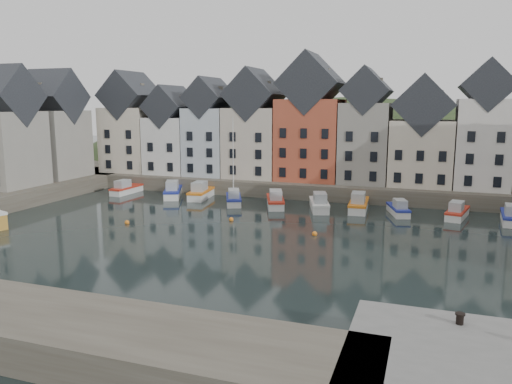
% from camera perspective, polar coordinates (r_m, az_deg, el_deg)
% --- Properties ---
extents(ground, '(260.00, 260.00, 0.00)m').
position_cam_1_polar(ground, '(46.26, -1.97, -5.85)').
color(ground, black).
rests_on(ground, ground).
extents(far_quay, '(90.00, 16.00, 2.00)m').
position_cam_1_polar(far_quay, '(74.19, 6.43, 0.92)').
color(far_quay, '#4B4539').
rests_on(far_quay, ground).
extents(hillside, '(153.60, 70.40, 64.00)m').
position_cam_1_polar(hillside, '(103.42, 9.48, -7.34)').
color(hillside, '#24381C').
rests_on(hillside, ground).
extents(far_terrace, '(72.37, 8.16, 17.78)m').
position_cam_1_polar(far_terrace, '(70.76, 8.74, 6.85)').
color(far_terrace, beige).
rests_on(far_terrace, far_quay).
extents(left_terrace, '(7.65, 17.00, 15.69)m').
position_cam_1_polar(left_terrace, '(75.87, -24.37, 6.28)').
color(left_terrace, gray).
rests_on(left_terrace, left_quay).
extents(mooring_buoys, '(20.50, 5.50, 0.50)m').
position_cam_1_polar(mooring_buoys, '(52.46, -3.95, -3.78)').
color(mooring_buoys, orange).
rests_on(mooring_buoys, ground).
extents(boat_a, '(2.03, 5.92, 2.25)m').
position_cam_1_polar(boat_a, '(73.68, -14.65, 0.33)').
color(boat_a, silver).
rests_on(boat_a, ground).
extents(boat_b, '(4.60, 6.98, 2.57)m').
position_cam_1_polar(boat_b, '(69.64, -9.48, 0.06)').
color(boat_b, silver).
rests_on(boat_b, ground).
extents(boat_c, '(2.96, 6.98, 2.60)m').
position_cam_1_polar(boat_c, '(68.21, -6.26, -0.07)').
color(boat_c, silver).
rests_on(boat_c, ground).
extents(boat_d, '(4.00, 6.13, 11.25)m').
position_cam_1_polar(boat_d, '(63.82, -2.57, -0.75)').
color(boat_d, silver).
rests_on(boat_d, ground).
extents(boat_e, '(4.03, 6.67, 2.45)m').
position_cam_1_polar(boat_e, '(62.19, 2.23, -1.04)').
color(boat_e, silver).
rests_on(boat_e, ground).
extents(boat_f, '(3.79, 6.75, 2.48)m').
position_cam_1_polar(boat_f, '(60.69, 7.25, -1.38)').
color(boat_f, silver).
rests_on(boat_f, ground).
extents(boat_g, '(2.53, 6.84, 2.58)m').
position_cam_1_polar(boat_g, '(61.08, 11.64, -1.40)').
color(boat_g, silver).
rests_on(boat_g, ground).
extents(boat_h, '(3.16, 5.66, 2.08)m').
position_cam_1_polar(boat_h, '(60.11, 15.97, -1.92)').
color(boat_h, silver).
rests_on(boat_h, ground).
extents(boat_i, '(2.97, 6.03, 2.22)m').
position_cam_1_polar(boat_i, '(60.30, 22.00, -2.19)').
color(boat_i, silver).
rests_on(boat_i, ground).
extents(boat_j, '(2.31, 6.20, 2.34)m').
position_cam_1_polar(boat_j, '(60.30, 27.14, -2.53)').
color(boat_j, silver).
rests_on(boat_j, ground).
extents(mooring_bollard, '(0.48, 0.48, 0.56)m').
position_cam_1_polar(mooring_bollard, '(27.08, 22.28, -13.19)').
color(mooring_bollard, black).
rests_on(mooring_bollard, near_quay).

